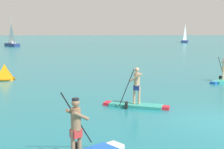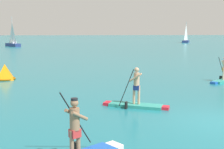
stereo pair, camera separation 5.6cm
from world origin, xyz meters
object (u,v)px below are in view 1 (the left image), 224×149
paddleboarder_near_left (77,149)px  paddleboarder_mid_center (136,100)px  sailboat_right_horizon (185,40)px  sailboat_left_horizon (12,43)px  race_marker_buoy (5,73)px

paddleboarder_near_left → paddleboarder_mid_center: bearing=28.7°
sailboat_right_horizon → sailboat_left_horizon: bearing=-44.9°
race_marker_buoy → paddleboarder_near_left: bearing=-69.9°
paddleboarder_near_left → sailboat_left_horizon: bearing=67.6°
paddleboarder_near_left → paddleboarder_mid_center: 6.08m
sailboat_left_horizon → sailboat_right_horizon: 48.34m
sailboat_right_horizon → paddleboarder_mid_center: bearing=2.5°
race_marker_buoy → sailboat_left_horizon: 47.01m
sailboat_left_horizon → sailboat_right_horizon: sailboat_left_horizon is taller
paddleboarder_mid_center → race_marker_buoy: bearing=-23.8°
paddleboarder_near_left → race_marker_buoy: 14.93m
race_marker_buoy → sailboat_left_horizon: size_ratio=0.26×
paddleboarder_mid_center → sailboat_right_horizon: 77.49m
race_marker_buoy → sailboat_right_horizon: size_ratio=0.26×
race_marker_buoy → sailboat_right_horizon: (35.64, 63.77, 0.24)m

